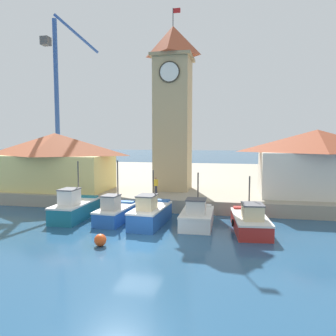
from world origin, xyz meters
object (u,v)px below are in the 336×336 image
Objects in this scene: mooring_buoy at (100,240)px; fishing_boat_left_outer at (115,212)px; fishing_boat_mid_left at (197,217)px; fishing_boat_center at (250,221)px; clock_tower at (173,105)px; fishing_boat_far_left at (75,208)px; dock_worker_near_tower at (156,186)px; port_crane_near at (58,116)px; warehouse_right at (316,162)px; fishing_boat_left_inner at (150,214)px; warehouse_left at (56,161)px.

fishing_boat_left_outer is at bearing 102.14° from mooring_buoy.
fishing_boat_left_outer is 1.06× the size of fishing_boat_mid_left.
mooring_buoy is at bearing -132.60° from fishing_boat_mid_left.
clock_tower is (-7.00, 9.61, 8.55)m from fishing_boat_center.
fishing_boat_mid_left is (9.24, -0.18, -0.13)m from fishing_boat_far_left.
fishing_boat_far_left is at bearing 176.42° from fishing_boat_left_outer.
mooring_buoy is (1.13, -5.24, -0.36)m from fishing_boat_left_outer.
dock_worker_near_tower is (5.00, 5.22, 1.10)m from fishing_boat_far_left.
fishing_boat_mid_left is 0.21× the size of port_crane_near.
fishing_boat_far_left is 0.51× the size of warehouse_right.
fishing_boat_left_inner is 13.75m from warehouse_left.
dock_worker_near_tower is at bearing -169.83° from warehouse_right.
warehouse_left is 15.69× the size of mooring_buoy.
fishing_boat_left_outer is (3.27, -0.20, -0.11)m from fishing_boat_far_left.
fishing_boat_left_inner is (2.72, -0.23, 0.08)m from fishing_boat_left_outer.
dock_worker_near_tower is (-0.99, 5.66, 1.13)m from fishing_boat_left_inner.
fishing_boat_center is 0.26× the size of port_crane_near.
warehouse_left reaches higher than fishing_boat_left_inner.
clock_tower is 24.75× the size of mooring_buoy.
warehouse_left is (-11.40, 7.05, 3.10)m from fishing_boat_left_inner.
fishing_boat_center is at bearing -21.94° from warehouse_left.
warehouse_left is (-5.40, 6.61, 3.07)m from fishing_boat_far_left.
fishing_boat_mid_left is 12.60m from warehouse_right.
fishing_boat_mid_left is at bearing 0.27° from fishing_boat_left_outer.
fishing_boat_far_left is 0.29× the size of clock_tower.
fishing_boat_center reaches higher than dock_worker_near_tower.
fishing_boat_mid_left is 0.80× the size of fishing_boat_center.
fishing_boat_center is at bearing -37.33° from dock_worker_near_tower.
clock_tower is at bearing 110.78° from fishing_boat_mid_left.
fishing_boat_mid_left reaches higher than mooring_buoy.
fishing_boat_center is 19.87m from warehouse_left.
fishing_boat_left_outer is 5.82m from dock_worker_near_tower.
warehouse_left is 1.13× the size of warehouse_right.
fishing_boat_left_inner reaches higher than dock_worker_near_tower.
fishing_boat_mid_left is at bearing -1.09° from fishing_boat_far_left.
warehouse_left reaches higher than fishing_boat_center.
port_crane_near is at bearing 144.28° from fishing_boat_center.
fishing_boat_left_inner is 0.95× the size of fishing_boat_center.
fishing_boat_left_outer is 0.41× the size of warehouse_left.
dock_worker_near_tower is (-7.79, 5.94, 1.25)m from fishing_boat_center.
fishing_boat_left_inner is at bearing -4.86° from fishing_boat_left_outer.
fishing_boat_center is (9.52, -0.51, -0.04)m from fishing_boat_left_outer.
fishing_boat_mid_left is 2.60× the size of dock_worker_near_tower.
clock_tower is (5.79, 8.90, 8.40)m from fishing_boat_far_left.
fishing_boat_far_left is 13.54m from clock_tower.
fishing_boat_center is at bearing -3.07° from fishing_boat_left_outer.
clock_tower reaches higher than fishing_boat_left_inner.
warehouse_left is at bearing -177.52° from warehouse_right.
fishing_boat_left_inner is 7.18× the size of mooring_buoy.
warehouse_left is at bearing 129.11° from mooring_buoy.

